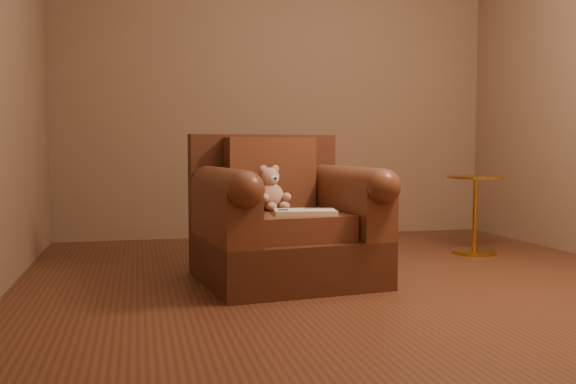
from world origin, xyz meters
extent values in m
plane|color=#59311E|center=(0.00, 0.00, 0.00)|extent=(4.00, 4.00, 0.00)
cube|color=#7F634E|center=(0.00, 2.00, 1.35)|extent=(4.00, 0.02, 2.70)
cube|color=#432316|center=(-0.39, 0.00, 0.14)|extent=(1.11, 1.07, 0.28)
cube|color=#432316|center=(-0.44, 0.42, 0.59)|extent=(1.00, 0.23, 0.62)
cube|color=brown|center=(-0.38, -0.05, 0.36)|extent=(0.67, 0.77, 0.15)
cube|color=brown|center=(-0.43, 0.29, 0.66)|extent=(0.60, 0.23, 0.45)
cube|color=brown|center=(-0.78, -0.10, 0.44)|extent=(0.31, 0.87, 0.32)
cube|color=brown|center=(0.01, 0.00, 0.44)|extent=(0.31, 0.87, 0.32)
cylinder|color=brown|center=(-0.78, -0.10, 0.60)|extent=(0.31, 0.87, 0.20)
cylinder|color=brown|center=(0.01, 0.00, 0.60)|extent=(0.31, 0.87, 0.20)
ellipsoid|color=tan|center=(-0.46, 0.13, 0.51)|extent=(0.17, 0.15, 0.17)
sphere|color=tan|center=(-0.46, 0.14, 0.63)|extent=(0.12, 0.12, 0.12)
ellipsoid|color=tan|center=(-0.50, 0.13, 0.68)|extent=(0.05, 0.03, 0.05)
ellipsoid|color=tan|center=(-0.42, 0.16, 0.68)|extent=(0.05, 0.03, 0.05)
ellipsoid|color=beige|center=(-0.45, 0.08, 0.62)|extent=(0.06, 0.04, 0.05)
sphere|color=black|center=(-0.44, 0.07, 0.63)|extent=(0.02, 0.02, 0.02)
ellipsoid|color=tan|center=(-0.51, 0.04, 0.51)|extent=(0.06, 0.11, 0.06)
ellipsoid|color=tan|center=(-0.37, 0.08, 0.51)|extent=(0.06, 0.11, 0.06)
ellipsoid|color=tan|center=(-0.48, 0.02, 0.46)|extent=(0.07, 0.11, 0.06)
ellipsoid|color=tan|center=(-0.39, 0.05, 0.46)|extent=(0.07, 0.11, 0.06)
cube|color=beige|center=(-0.33, -0.21, 0.44)|extent=(0.38, 0.26, 0.02)
cube|color=white|center=(-0.41, -0.20, 0.46)|extent=(0.20, 0.24, 0.00)
cube|color=white|center=(-0.24, -0.22, 0.46)|extent=(0.20, 0.24, 0.00)
cube|color=beige|center=(-0.33, -0.21, 0.46)|extent=(0.04, 0.21, 0.00)
cube|color=#0F1638|center=(-0.45, -0.19, 0.46)|extent=(0.07, 0.08, 0.00)
cube|color=slate|center=(-0.23, -0.15, 0.46)|extent=(0.16, 0.07, 0.00)
cylinder|color=gold|center=(1.25, 0.67, 0.01)|extent=(0.34, 0.34, 0.03)
cylinder|color=gold|center=(1.25, 0.67, 0.30)|extent=(0.03, 0.03, 0.56)
cylinder|color=gold|center=(1.25, 0.67, 0.59)|extent=(0.43, 0.43, 0.02)
cylinder|color=gold|center=(1.25, 0.67, 0.58)|extent=(0.03, 0.03, 0.02)
camera|label=1|loc=(-1.26, -3.77, 0.82)|focal=40.00mm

